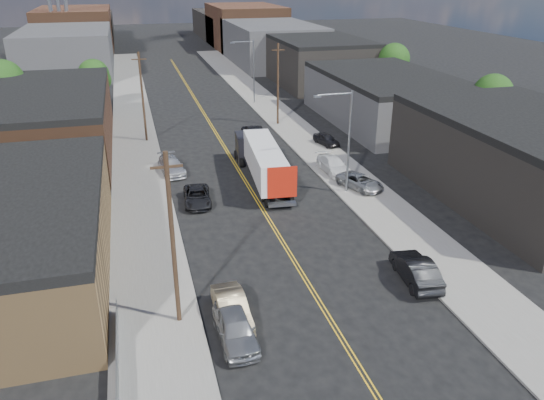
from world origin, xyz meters
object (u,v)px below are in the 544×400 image
car_left_a (235,328)px  car_left_b (232,309)px  semi_truck (261,158)px  car_right_lot_a (360,181)px  car_right_lot_b (333,165)px  car_right_oncoming (416,270)px  car_ahead_truck (255,134)px  car_right_lot_c (326,139)px  car_left_c (197,196)px  car_left_d (171,166)px

car_left_a → car_left_b: size_ratio=1.02×
car_left_a → semi_truck: bearing=71.2°
car_left_b → car_right_lot_a: size_ratio=1.00×
car_right_lot_b → semi_truck: bearing=175.8°
car_right_oncoming → car_ahead_truck: 31.75m
car_right_oncoming → car_right_lot_c: size_ratio=1.33×
car_left_c → car_right_oncoming: car_right_oncoming is taller
car_right_lot_c → car_left_d: bearing=-179.9°
car_right_oncoming → car_right_lot_b: (2.01, 19.42, 0.04)m
car_right_lot_b → car_ahead_truck: (-4.86, 12.21, -0.10)m
car_left_b → car_left_d: size_ratio=0.92×
car_left_a → car_left_b: 1.82m
semi_truck → car_left_b: 21.68m
car_left_c → car_right_lot_b: (13.61, 3.79, 0.21)m
car_right_lot_a → car_right_lot_c: bearing=60.6°
car_right_oncoming → car_right_lot_c: bearing=-92.4°
car_left_c → car_right_lot_c: (16.00, 12.08, 0.13)m
semi_truck → car_left_b: (-6.82, -20.54, -1.36)m
car_right_lot_c → semi_truck: bearing=-152.5°
semi_truck → car_left_b: semi_truck is taller
car_right_oncoming → car_right_lot_a: (2.79, 14.89, -0.03)m
semi_truck → car_right_lot_a: bearing=-25.4°
car_right_lot_b → car_left_a: bearing=-125.5°
semi_truck → car_right_lot_a: semi_truck is taller
car_left_b → car_right_oncoming: bearing=3.1°
car_left_b → car_right_oncoming: (11.92, 0.99, 0.06)m
car_ahead_truck → car_right_lot_a: bearing=-66.6°
car_left_c → car_right_lot_c: car_right_lot_c is taller
car_right_oncoming → car_right_lot_b: size_ratio=1.01×
car_left_b → semi_truck: bearing=70.0°
car_left_c → car_right_lot_b: 14.13m
car_left_d → car_right_lot_a: size_ratio=1.10×
car_right_oncoming → car_right_lot_b: bearing=-89.3°
car_right_lot_b → car_right_lot_c: car_right_lot_b is taller
semi_truck → car_left_d: 8.98m
car_left_d → car_right_lot_b: (15.01, -4.18, 0.13)m
car_left_b → car_right_oncoming: 11.96m
car_left_d → car_right_lot_c: bearing=6.8°
car_left_b → car_right_lot_a: car_left_b is taller
car_left_a → car_right_lot_b: car_left_a is taller
car_right_oncoming → car_right_lot_c: car_right_oncoming is taller
car_left_a → car_right_lot_c: 34.68m
car_left_d → car_ahead_truck: 12.95m
car_left_a → car_ahead_truck: size_ratio=0.85×
car_left_a → car_ahead_truck: (9.25, 34.42, -0.04)m
car_left_d → car_right_lot_b: 15.58m
car_right_lot_a → car_right_lot_b: 4.59m
car_left_b → car_right_lot_b: bearing=54.1°
car_left_b → car_right_lot_c: car_left_b is taller
car_left_d → car_ahead_truck: car_ahead_truck is taller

